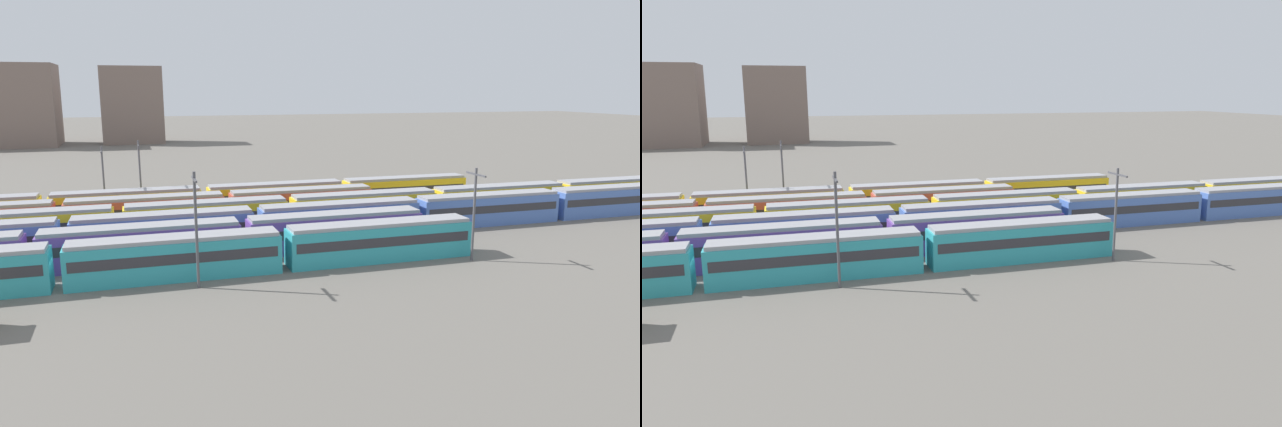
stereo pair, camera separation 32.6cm
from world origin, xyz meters
The scene contains 13 objects.
ground_plane centered at (0.00, 13.00, 0.00)m, with size 600.00×600.00×0.00m, color #666059.
train_track_0 centered at (10.40, 0.00, 1.90)m, with size 55.80×3.06×3.75m.
train_track_1 centered at (7.73, 5.20, 1.90)m, with size 55.80×3.06×3.75m.
train_track_2 centered at (28.91, 10.40, 1.90)m, with size 93.60×3.06×3.75m.
train_track_3 centered at (43.31, 15.60, 1.90)m, with size 112.50×3.06×3.75m.
train_track_4 centered at (8.52, 20.80, 1.90)m, with size 55.80×3.06×3.75m.
train_track_5 centered at (15.87, 26.00, 1.90)m, with size 74.70×3.06×3.75m.
catenary_pole_0 centered at (37.62, -2.82, 4.96)m, with size 0.24×3.20×8.87m.
catenary_pole_1 centered at (3.69, 28.78, 5.01)m, with size 0.24×3.20×8.96m.
catenary_pole_2 centered at (11.89, -3.11, 5.36)m, with size 0.24×3.20×9.63m.
catenary_pole_3 centered at (8.16, 29.26, 5.31)m, with size 0.24×3.20×9.55m.
distant_building_1 centered at (-19.60, 137.29, 11.40)m, with size 15.25×20.71×22.80m, color #7A665B.
distant_building_2 centered at (8.35, 137.29, 11.17)m, with size 17.34×12.19×22.34m, color #7A665B.
Camera 2 is at (7.61, -51.03, 16.10)m, focal length 33.64 mm.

